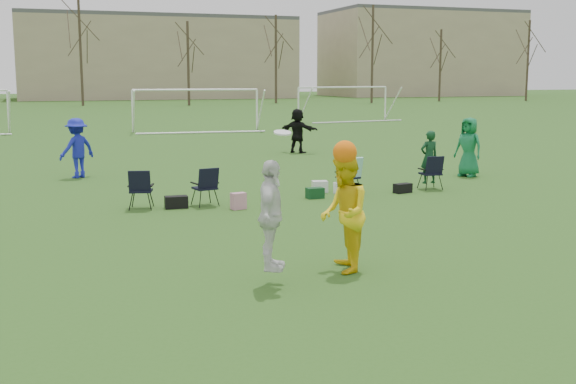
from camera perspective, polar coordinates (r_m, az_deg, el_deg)
name	(u,v)px	position (r m, az deg, el deg)	size (l,w,h in m)	color
ground	(377,283)	(11.47, 7.03, -7.16)	(260.00, 260.00, 0.00)	#2E591B
fielder_blue	(77,148)	(23.82, -16.34, 3.35)	(1.22, 0.70, 1.89)	#161EAB
fielder_green_far	(469,147)	(23.90, 14.08, 3.47)	(0.93, 0.60, 1.90)	#136C3D
fielder_black	(298,131)	(30.35, 0.76, 4.86)	(1.73, 0.55, 1.86)	black
center_contest	(321,212)	(11.56, 2.63, -1.61)	(2.28, 1.50, 2.40)	white
sideline_setup	(313,178)	(19.27, 2.01, 1.12)	(8.93, 2.07, 1.67)	#0F3A1E
goal_mid	(196,98)	(42.81, -7.28, 7.38)	(7.40, 0.63, 2.46)	white
goal_right	(343,94)	(52.24, 4.40, 7.74)	(7.35, 1.14, 2.46)	white
tree_line	(84,58)	(79.89, -15.80, 10.18)	(110.28, 3.28, 11.40)	#382B21
building_row	(119,56)	(106.53, -13.19, 10.43)	(126.00, 16.00, 13.00)	tan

